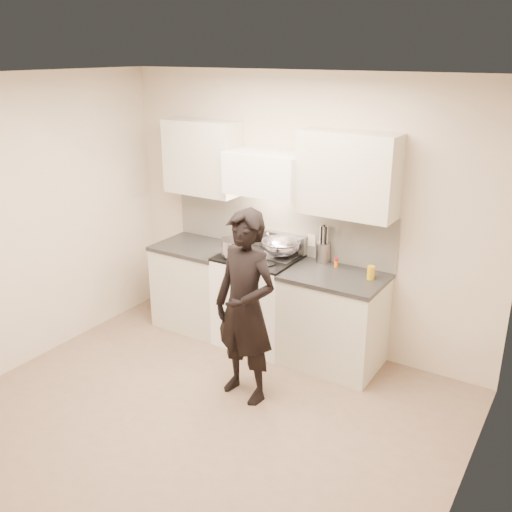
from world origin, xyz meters
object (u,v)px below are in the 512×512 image
Objects in this scene: utensil_crock at (323,251)px; person at (245,308)px; stove at (259,299)px; wok at (281,246)px; counter_right at (333,320)px.

utensil_crock is 1.17m from person.
utensil_crock reaches higher than stove.
stove is 2.05× the size of wok.
stove is at bearing -155.82° from wok.
wok is at bearing 24.18° from stove.
wok is (0.20, 0.09, 0.59)m from stove.
wok is 1.03m from person.
wok is 0.28× the size of person.
utensil_crock reaches higher than wok.
counter_right is 0.88m from wok.
counter_right is at bearing -44.74° from utensil_crock.
stove is 0.83m from counter_right.
stove is 2.62× the size of utensil_crock.
wok is at bearing -157.91° from utensil_crock.
utensil_crock is 0.22× the size of person.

